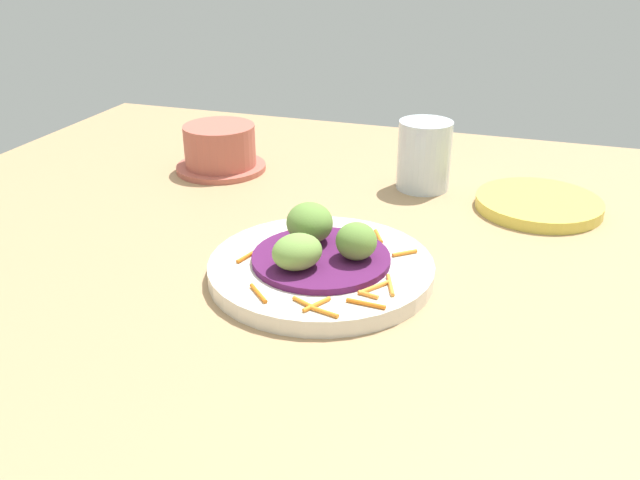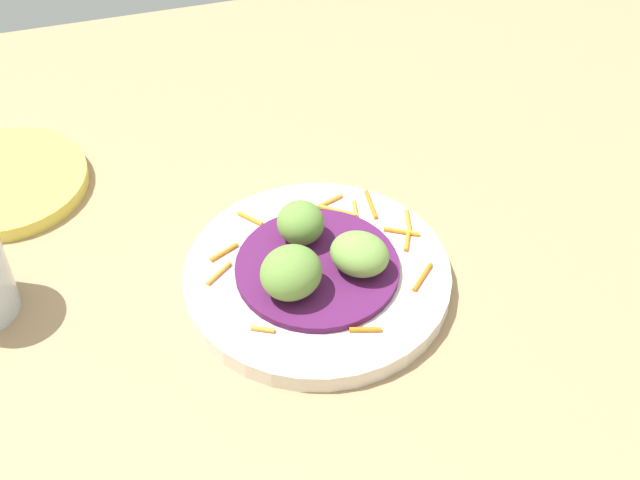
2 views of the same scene
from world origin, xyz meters
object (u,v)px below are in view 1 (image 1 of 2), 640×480
(main_plate, at_px, (321,269))
(guac_scoop_left, at_px, (297,252))
(guac_scoop_right, at_px, (310,223))
(side_plate_small, at_px, (538,204))
(terracotta_bowl, at_px, (220,149))
(water_glass, at_px, (424,155))
(guac_scoop_center, at_px, (356,241))

(main_plate, distance_m, guac_scoop_left, 0.05)
(guac_scoop_right, height_order, side_plate_small, guac_scoop_right)
(guac_scoop_left, distance_m, terracotta_bowl, 0.37)
(water_glass, bearing_deg, guac_scoop_right, 74.04)
(guac_scoop_left, height_order, terracotta_bowl, terracotta_bowl)
(main_plate, relative_size, guac_scoop_left, 4.55)
(guac_scoop_left, bearing_deg, side_plate_small, -127.14)
(guac_scoop_center, xyz_separation_m, side_plate_small, (-0.17, -0.25, -0.04))
(guac_scoop_left, distance_m, guac_scoop_right, 0.06)
(guac_scoop_left, distance_m, water_glass, 0.32)
(main_plate, bearing_deg, water_glass, -100.25)
(terracotta_bowl, bearing_deg, side_plate_small, 178.89)
(main_plate, bearing_deg, guac_scoop_right, -52.10)
(guac_scoop_right, distance_m, side_plate_small, 0.32)
(terracotta_bowl, height_order, water_glass, water_glass)
(terracotta_bowl, relative_size, water_glass, 1.40)
(guac_scoop_right, xyz_separation_m, terracotta_bowl, (0.22, -0.24, -0.01))
(main_plate, height_order, side_plate_small, main_plate)
(main_plate, xyz_separation_m, guac_scoop_center, (-0.04, -0.00, 0.03))
(guac_scoop_center, distance_m, side_plate_small, 0.30)
(guac_scoop_left, xyz_separation_m, guac_scoop_center, (-0.05, -0.04, 0.00))
(guac_scoop_right, relative_size, water_glass, 0.57)
(guac_scoop_left, bearing_deg, terracotta_bowl, -52.47)
(guac_scoop_left, xyz_separation_m, terracotta_bowl, (0.23, -0.30, -0.01))
(guac_scoop_left, bearing_deg, main_plate, -112.10)
(terracotta_bowl, bearing_deg, guac_scoop_center, 136.90)
(guac_scoop_right, height_order, water_glass, water_glass)
(guac_scoop_left, relative_size, guac_scoop_right, 0.96)
(guac_scoop_right, bearing_deg, guac_scoop_center, 157.90)
(guac_scoop_center, relative_size, guac_scoop_right, 0.79)
(main_plate, xyz_separation_m, guac_scoop_right, (0.02, -0.03, 0.04))
(guac_scoop_center, xyz_separation_m, guac_scoop_right, (0.06, -0.02, 0.00))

